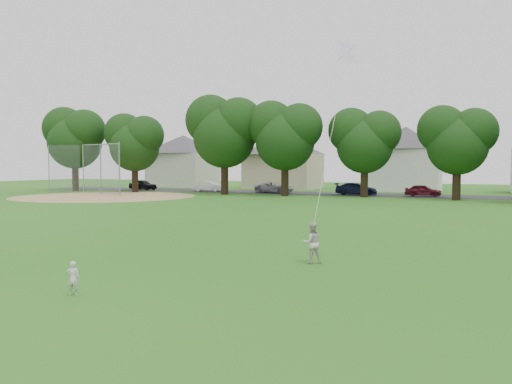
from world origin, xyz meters
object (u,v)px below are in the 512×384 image
at_px(toddler, 73,278).
at_px(kite, 332,131).
at_px(older_boy, 312,243).
at_px(baseball_backstop, 96,169).

relative_size(toddler, kite, 0.10).
distance_m(toddler, kite, 10.34).
distance_m(toddler, older_boy, 7.25).
relative_size(toddler, baseball_backstop, 0.07).
xyz_separation_m(toddler, baseball_backstop, (-29.39, 33.72, 2.30)).
bearing_deg(toddler, kite, -137.60).
height_order(toddler, baseball_backstop, baseball_backstop).
bearing_deg(older_boy, toddler, 21.57).
xyz_separation_m(kite, baseball_backstop, (-33.25, 24.95, -1.61)).
bearing_deg(kite, baseball_backstop, 143.11).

